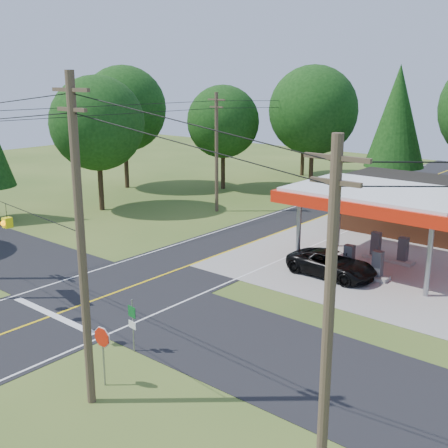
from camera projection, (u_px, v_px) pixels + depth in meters
The scene contains 13 objects.
ground at pixel (112, 294), 29.98m from camera, with size 120.00×120.00×0.00m, color #3C5A1F.
main_highway at pixel (112, 294), 29.98m from camera, with size 8.00×120.00×0.02m, color black.
cross_road at pixel (112, 294), 29.98m from camera, with size 70.00×7.00×0.02m, color black.
lane_center_yellow at pixel (112, 294), 29.98m from camera, with size 0.15×110.00×0.00m, color yellow.
gas_canopy at pixel (381, 199), 32.95m from camera, with size 10.60×7.40×4.88m.
utility_pole_near_right at pixel (81, 243), 18.61m from camera, with size 1.80×0.30×11.50m.
utility_pole_far_left at pixel (217, 151), 46.95m from camera, with size 1.80×0.30×10.00m.
utility_pole_right_b at pixel (328, 318), 14.66m from camera, with size 1.80×0.30×10.00m.
utility_pole_north at pixel (333, 140), 58.75m from camera, with size 0.30×0.30×9.50m.
treeline_backdrop at pixel (347, 124), 45.36m from camera, with size 70.27×51.59×13.30m.
suv_car at pixel (332, 264), 32.48m from camera, with size 5.24×5.24×1.46m, color black.
octagonal_stop_sign at pixel (102, 342), 20.73m from camera, with size 0.84×0.12×2.40m.
route_sign_post at pixel (132, 321), 23.41m from camera, with size 0.48×0.11×2.36m.
Camera 1 is at (22.58, -17.64, 11.34)m, focal length 45.00 mm.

